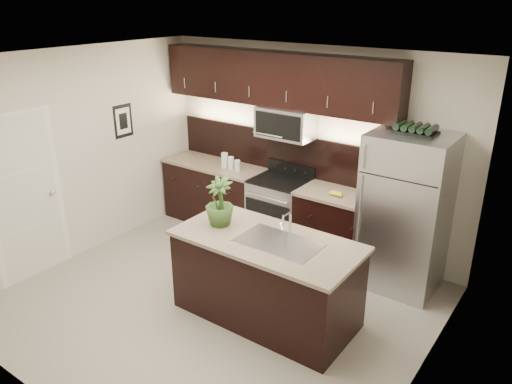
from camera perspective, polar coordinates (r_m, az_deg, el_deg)
ground at (r=5.86m, az=-4.52°, el=-12.45°), size 4.50×4.50×0.00m
room_walls at (r=5.15m, az=-6.29°, el=3.61°), size 4.52×4.02×2.71m
counter_run at (r=7.06m, az=1.33°, el=-1.78°), size 3.51×0.65×0.94m
upper_fixtures at (r=6.68m, az=2.37°, el=11.84°), size 3.49×0.40×1.66m
island at (r=5.38m, az=1.19°, el=-9.81°), size 1.96×0.96×0.94m
sink_faucet at (r=5.08m, az=2.70°, el=-5.61°), size 0.84×0.50×0.28m
refrigerator at (r=6.03m, az=16.71°, el=-2.20°), size 0.90×0.81×1.87m
wine_rack at (r=5.71m, az=17.77°, el=6.88°), size 0.46×0.29×0.11m
plant at (r=5.36m, az=-4.20°, el=-1.07°), size 0.31×0.31×0.55m
canisters at (r=7.17m, az=-3.06°, el=3.42°), size 0.32×0.10×0.21m
french_press at (r=6.10m, az=13.82°, el=-0.45°), size 0.10×0.10×0.29m
bananas at (r=6.32m, az=8.79°, el=-0.05°), size 0.18×0.14×0.06m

